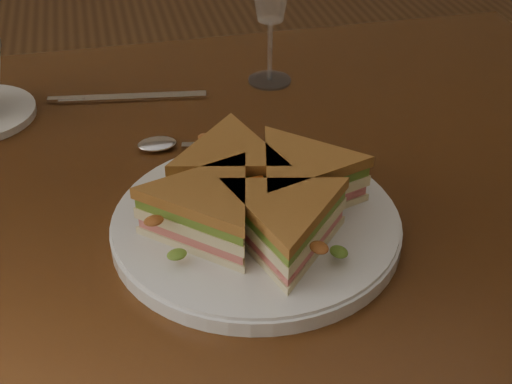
% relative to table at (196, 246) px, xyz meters
% --- Properties ---
extents(table, '(1.20, 0.80, 0.75)m').
position_rel_table_xyz_m(table, '(0.00, 0.00, 0.00)').
color(table, '#351B0C').
rests_on(table, ground).
extents(plate, '(0.30, 0.30, 0.02)m').
position_rel_table_xyz_m(plate, '(0.05, -0.11, 0.11)').
color(plate, silver).
rests_on(plate, table).
extents(sandwich_wedges, '(0.28, 0.28, 0.06)m').
position_rel_table_xyz_m(sandwich_wedges, '(0.05, -0.11, 0.14)').
color(sandwich_wedges, beige).
rests_on(sandwich_wedges, plate).
extents(crisps_mound, '(0.09, 0.09, 0.05)m').
position_rel_table_xyz_m(crisps_mound, '(0.05, -0.11, 0.14)').
color(crisps_mound, '#C75C19').
rests_on(crisps_mound, plate).
extents(spoon, '(0.18, 0.06, 0.01)m').
position_rel_table_xyz_m(spoon, '(-0.01, 0.07, 0.10)').
color(spoon, silver).
rests_on(spoon, table).
extents(knife, '(0.21, 0.04, 0.00)m').
position_rel_table_xyz_m(knife, '(-0.06, 0.21, 0.10)').
color(knife, silver).
rests_on(knife, table).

